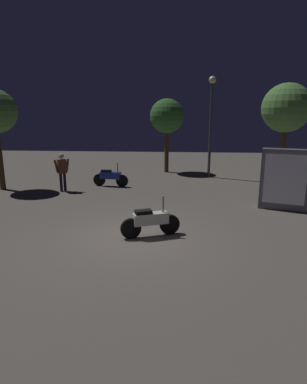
# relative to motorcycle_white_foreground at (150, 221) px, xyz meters

# --- Properties ---
(ground_plane) EXTENTS (40.00, 40.00, 0.00)m
(ground_plane) POSITION_rel_motorcycle_white_foreground_xyz_m (-0.55, -0.16, -0.44)
(ground_plane) COLOR #605951
(motorcycle_white_foreground) EXTENTS (1.58, 0.70, 1.11)m
(motorcycle_white_foreground) POSITION_rel_motorcycle_white_foreground_xyz_m (0.00, 0.00, 0.00)
(motorcycle_white_foreground) COLOR black
(motorcycle_white_foreground) RESTS_ON ground_plane
(motorcycle_blue_parked_left) EXTENTS (1.66, 0.43, 1.11)m
(motorcycle_blue_parked_left) POSITION_rel_motorcycle_white_foreground_xyz_m (-2.37, 6.03, 0.00)
(motorcycle_blue_parked_left) COLOR black
(motorcycle_blue_parked_left) RESTS_ON ground_plane
(person_rider_beside) EXTENTS (0.59, 0.45, 1.63)m
(person_rider_beside) POSITION_rel_motorcycle_white_foreground_xyz_m (-4.20, 4.92, 0.53)
(person_rider_beside) COLOR black
(person_rider_beside) RESTS_ON ground_plane
(streetlamp_near) EXTENTS (0.36, 0.36, 5.06)m
(streetlamp_near) POSITION_rel_motorcycle_white_foreground_xyz_m (2.32, 8.61, 2.77)
(streetlamp_near) COLOR #38383D
(streetlamp_near) RESTS_ON ground_plane
(tree_left_bg) EXTENTS (1.88, 1.88, 4.08)m
(tree_left_bg) POSITION_rel_motorcycle_white_foreground_xyz_m (0.04, 10.00, 2.66)
(tree_left_bg) COLOR #4C331E
(tree_left_bg) RESTS_ON ground_plane
(tree_center_bg) EXTENTS (2.33, 2.33, 4.69)m
(tree_center_bg) POSITION_rel_motorcycle_white_foreground_xyz_m (5.84, 8.12, 3.06)
(tree_center_bg) COLOR #4C331E
(tree_center_bg) RESTS_ON ground_plane
(kiosk_billboard) EXTENTS (1.68, 0.95, 2.10)m
(kiosk_billboard) POSITION_rel_motorcycle_white_foreground_xyz_m (4.38, 2.93, 0.61)
(kiosk_billboard) COLOR #595960
(kiosk_billboard) RESTS_ON ground_plane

